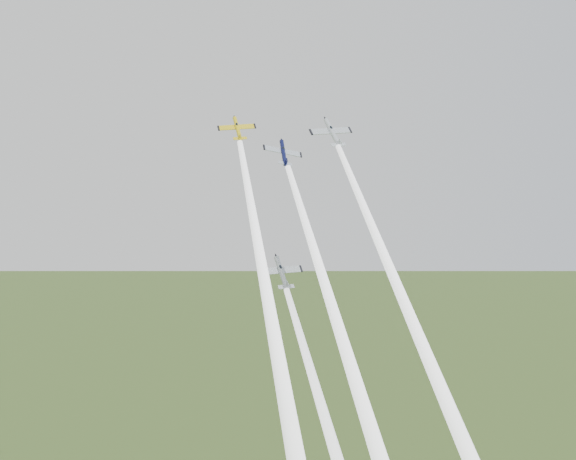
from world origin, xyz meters
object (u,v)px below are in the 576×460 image
object	(u,v)px
plane_silver_right	(332,133)
plane_silver_low	(281,272)
plane_navy	(283,153)
plane_yellow	(237,128)

from	to	relation	value
plane_silver_right	plane_silver_low	xyz separation A→B (m)	(-10.04, -9.72, -23.20)
plane_navy	plane_silver_right	size ratio (longest dim) A/B	0.86
plane_yellow	plane_navy	xyz separation A→B (m)	(7.38, -4.51, -4.36)
plane_yellow	plane_navy	world-z (taller)	plane_yellow
plane_yellow	plane_silver_right	bearing A→B (deg)	-10.54
plane_yellow	plane_silver_low	world-z (taller)	plane_yellow
plane_yellow	plane_silver_right	xyz separation A→B (m)	(16.37, -0.74, -0.59)
plane_silver_low	plane_silver_right	bearing A→B (deg)	28.08
plane_yellow	plane_silver_right	world-z (taller)	plane_silver_right
plane_navy	plane_yellow	bearing A→B (deg)	134.26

